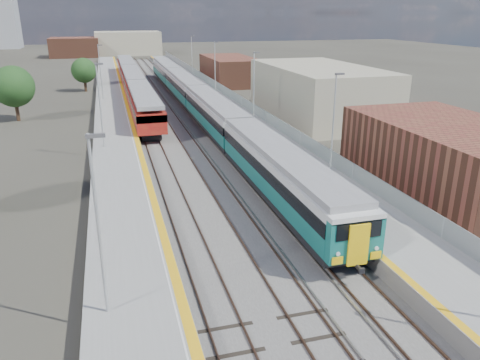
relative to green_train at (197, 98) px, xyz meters
name	(u,v)px	position (x,y,z in m)	size (l,w,h in m)	color
ground	(186,116)	(-1.50, 0.01, -2.30)	(320.00, 320.00, 0.00)	#47443A
ballast_bed	(166,113)	(-3.75, 2.51, -2.27)	(10.50, 155.00, 0.06)	#565451
tracks	(169,110)	(-3.15, 4.18, -2.20)	(8.96, 160.00, 0.17)	#4C3323
platform_right	(222,107)	(3.78, 2.50, -1.77)	(4.70, 155.00, 8.52)	slate
platform_left	(113,112)	(-10.55, 2.50, -1.79)	(4.30, 155.00, 8.52)	slate
buildings	(70,20)	(-19.62, 88.61, 8.40)	(72.00, 185.50, 40.00)	brown
green_train	(197,98)	(0.00, 0.00, 0.00)	(2.97, 82.66, 3.27)	black
red_train	(133,82)	(-7.00, 17.52, -0.03)	(3.05, 61.69, 3.84)	black
tree_b	(13,87)	(-21.86, 2.92, 1.91)	(4.94, 4.94, 6.70)	#382619
tree_c	(84,70)	(-14.55, 24.72, 1.19)	(4.10, 4.10, 5.56)	#382619
tree_d	(320,73)	(20.40, 7.18, 1.62)	(4.61, 4.61, 6.24)	#382619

